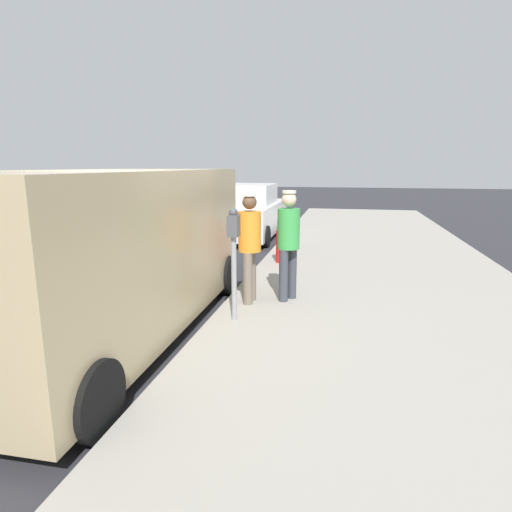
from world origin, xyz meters
name	(u,v)px	position (x,y,z in m)	size (l,w,h in m)	color
ground_plane	(132,332)	(0.00, 0.00, 0.00)	(80.00, 80.00, 0.00)	#2D2D33
sidewalk_slab	(403,349)	(3.50, 0.00, 0.07)	(5.00, 32.00, 0.15)	#9E998E
parking_meter_near	(234,245)	(1.35, 0.36, 1.18)	(0.14, 0.18, 1.52)	gray
pedestrian_in_green	(288,238)	(1.94, 1.39, 1.12)	(0.34, 0.34, 1.69)	#383D47
pedestrian_in_orange	(250,241)	(1.38, 1.15, 1.10)	(0.34, 0.36, 1.66)	#726656
parked_van	(112,249)	(-0.15, -0.09, 1.15)	(2.17, 5.22, 2.15)	tan
parked_sedan_ahead	(248,213)	(-0.22, 7.94, 0.75)	(1.95, 4.41, 1.65)	white
fire_hydrant	(282,243)	(1.45, 3.96, 0.57)	(0.24, 0.24, 0.86)	red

